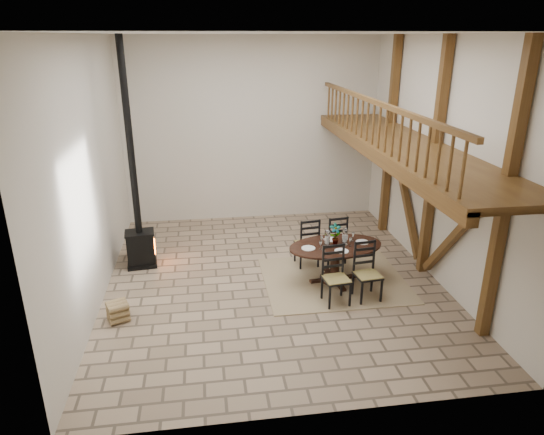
{
  "coord_description": "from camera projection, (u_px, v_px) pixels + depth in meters",
  "views": [
    {
      "loc": [
        -1.36,
        -9.23,
        4.96
      ],
      "look_at": [
        0.03,
        0.4,
        1.3
      ],
      "focal_mm": 32.0,
      "sensor_mm": 36.0,
      "label": 1
    }
  ],
  "objects": [
    {
      "name": "room_shell",
      "position": [
        333.0,
        140.0,
        9.58
      ],
      "size": [
        7.02,
        8.02,
        5.01
      ],
      "color": "beige",
      "rests_on": "ground"
    },
    {
      "name": "rug",
      "position": [
        334.0,
        280.0,
        10.46
      ],
      "size": [
        3.0,
        2.5,
        0.02
      ],
      "primitive_type": "cube",
      "color": "tan",
      "rests_on": "ground"
    },
    {
      "name": "wood_stove",
      "position": [
        138.0,
        220.0,
        10.75
      ],
      "size": [
        0.7,
        0.56,
        5.0
      ],
      "rotation": [
        0.0,
        0.0,
        0.11
      ],
      "color": "black",
      "rests_on": "ground"
    },
    {
      "name": "dining_table",
      "position": [
        335.0,
        261.0,
        10.3
      ],
      "size": [
        2.15,
        2.36,
        1.3
      ],
      "rotation": [
        0.0,
        0.0,
        0.12
      ],
      "color": "black",
      "rests_on": "ground"
    },
    {
      "name": "log_stack",
      "position": [
        118.0,
        311.0,
        8.94
      ],
      "size": [
        0.47,
        0.48,
        0.37
      ],
      "rotation": [
        0.0,
        0.0,
        0.38
      ],
      "color": "#987955",
      "rests_on": "ground"
    },
    {
      "name": "ground",
      "position": [
        273.0,
        280.0,
        10.48
      ],
      "size": [
        8.0,
        8.0,
        0.0
      ],
      "primitive_type": "plane",
      "color": "#9D8368",
      "rests_on": "ground"
    },
    {
      "name": "log_basket",
      "position": [
        138.0,
        250.0,
        11.53
      ],
      "size": [
        0.51,
        0.51,
        0.42
      ],
      "rotation": [
        0.0,
        0.0,
        -0.07
      ],
      "color": "brown",
      "rests_on": "ground"
    }
  ]
}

